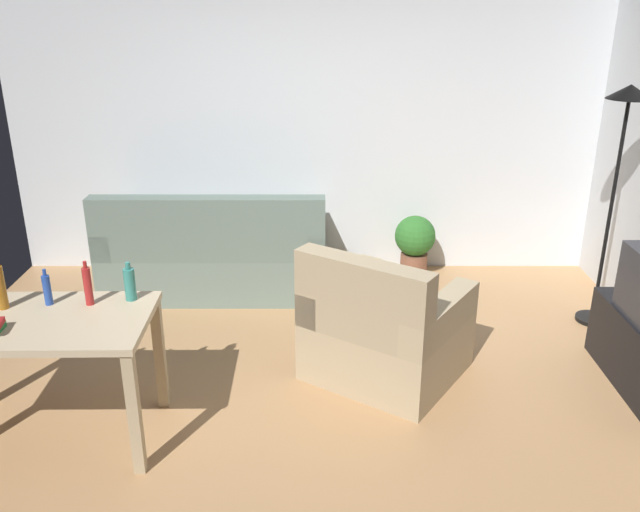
% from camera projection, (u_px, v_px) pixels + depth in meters
% --- Properties ---
extents(ground_plane, '(5.20, 4.40, 0.02)m').
position_uv_depth(ground_plane, '(304.00, 394.00, 4.29)').
color(ground_plane, tan).
extents(wall_rear, '(5.20, 0.10, 2.70)m').
position_uv_depth(wall_rear, '(309.00, 121.00, 5.83)').
color(wall_rear, silver).
rests_on(wall_rear, ground_plane).
extents(couch, '(1.86, 0.84, 0.92)m').
position_uv_depth(couch, '(217.00, 257.00, 5.65)').
color(couch, slate).
rests_on(couch, ground_plane).
extents(torchiere_lamp, '(0.32, 0.32, 1.81)m').
position_uv_depth(torchiere_lamp, '(624.00, 142.00, 4.71)').
color(torchiere_lamp, black).
rests_on(torchiere_lamp, ground_plane).
extents(desk, '(1.21, 0.71, 0.76)m').
position_uv_depth(desk, '(42.00, 336.00, 3.63)').
color(desk, '#C6B28E').
rests_on(desk, ground_plane).
extents(potted_plant, '(0.36, 0.36, 0.57)m').
position_uv_depth(potted_plant, '(417.00, 242.00, 5.93)').
color(potted_plant, brown).
rests_on(potted_plant, ground_plane).
extents(armchair, '(1.22, 1.20, 0.92)m').
position_uv_depth(armchair, '(385.00, 333.00, 4.37)').
color(armchair, tan).
rests_on(armchair, ground_plane).
extents(bottle_amber, '(0.06, 0.06, 0.29)m').
position_uv_depth(bottle_amber, '(2.00, 286.00, 3.66)').
color(bottle_amber, '#9E6019').
rests_on(bottle_amber, desk).
extents(bottle_blue, '(0.04, 0.04, 0.21)m').
position_uv_depth(bottle_blue, '(49.00, 289.00, 3.72)').
color(bottle_blue, '#2347A3').
rests_on(bottle_blue, desk).
extents(bottle_red, '(0.05, 0.05, 0.26)m').
position_uv_depth(bottle_red, '(90.00, 285.00, 3.72)').
color(bottle_red, '#AD2323').
rests_on(bottle_red, desk).
extents(bottle_tall, '(0.06, 0.06, 0.23)m').
position_uv_depth(bottle_tall, '(132.00, 283.00, 3.78)').
color(bottle_tall, teal).
rests_on(bottle_tall, desk).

